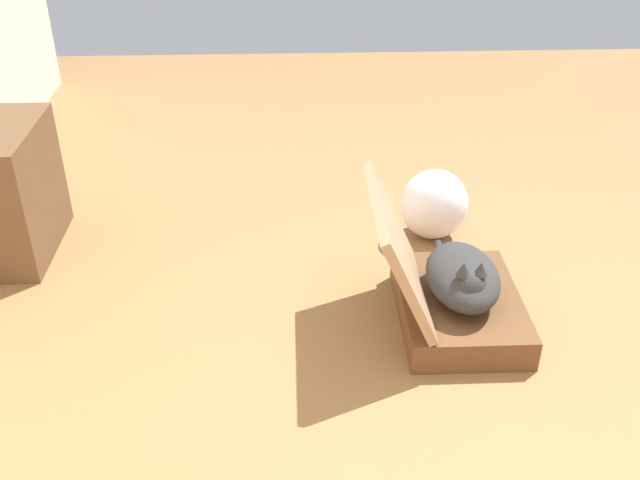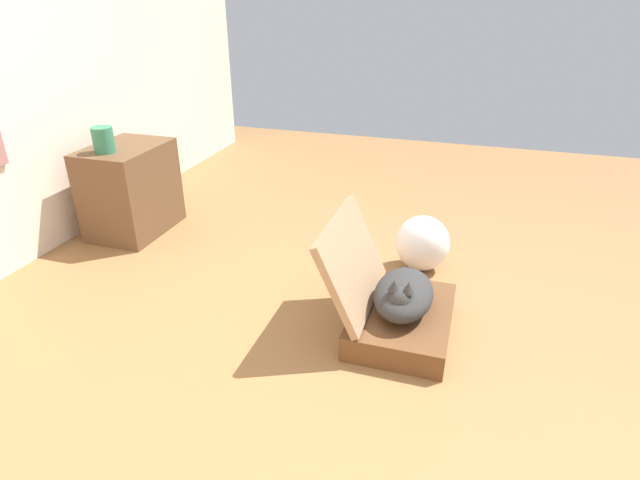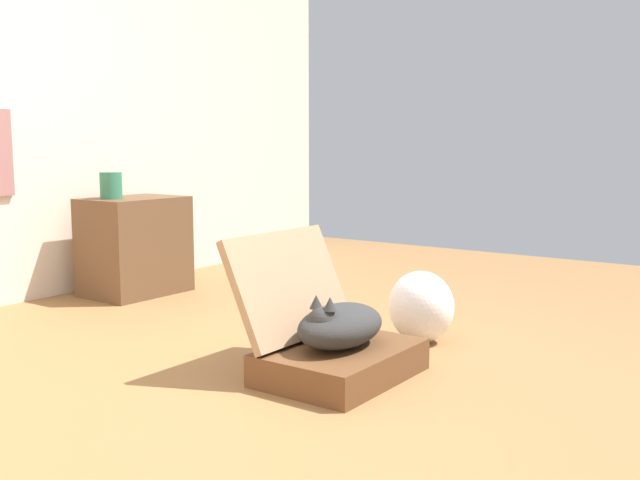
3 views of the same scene
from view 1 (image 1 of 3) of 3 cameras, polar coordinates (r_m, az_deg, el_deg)
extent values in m
plane|color=olive|center=(2.84, 9.17, -9.50)|extent=(7.68, 7.68, 0.00)
cube|color=brown|center=(3.03, 10.57, -5.11)|extent=(0.64, 0.47, 0.13)
cube|color=#9B7756|center=(2.83, 6.03, -0.66)|extent=(0.64, 0.23, 0.44)
ellipsoid|color=#2D2D2D|center=(2.95, 10.85, -2.76)|extent=(0.44, 0.28, 0.17)
sphere|color=#2D2D2D|center=(2.83, 11.43, -3.43)|extent=(0.12, 0.12, 0.12)
cone|color=#2D2D2D|center=(2.80, 12.23, -2.16)|extent=(0.05, 0.05, 0.05)
cone|color=#2D2D2D|center=(2.78, 10.93, -2.20)|extent=(0.05, 0.05, 0.05)
cylinder|color=#2D2D2D|center=(3.12, 9.29, -1.43)|extent=(0.20, 0.03, 0.07)
ellipsoid|color=white|center=(3.53, 8.72, 2.72)|extent=(0.28, 0.32, 0.34)
camera|label=2|loc=(0.98, 66.14, -6.26)|focal=28.96mm
camera|label=3|loc=(2.42, 76.35, -17.23)|focal=41.24mm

